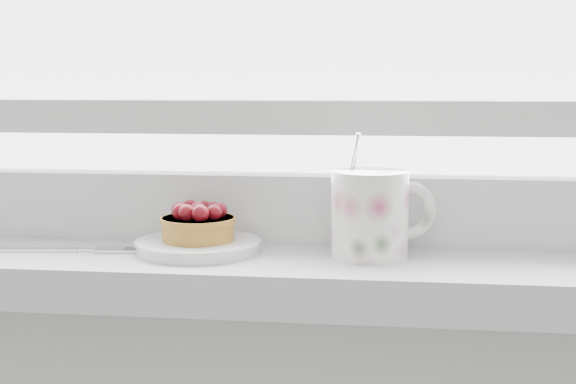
% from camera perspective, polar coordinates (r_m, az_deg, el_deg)
% --- Properties ---
extents(saucer, '(0.12, 0.12, 0.01)m').
position_cam_1_polar(saucer, '(0.80, -6.39, -3.86)').
color(saucer, silver).
rests_on(saucer, windowsill).
extents(raspberry_tart, '(0.07, 0.07, 0.04)m').
position_cam_1_polar(raspberry_tart, '(0.79, -6.42, -2.23)').
color(raspberry_tart, '#986421').
rests_on(raspberry_tart, saucer).
extents(floral_mug, '(0.11, 0.10, 0.12)m').
position_cam_1_polar(floral_mug, '(0.77, 6.03, -1.45)').
color(floral_mug, white).
rests_on(floral_mug, windowsill).
extents(fork, '(0.18, 0.04, 0.00)m').
position_cam_1_polar(fork, '(0.83, -15.73, -3.97)').
color(fork, silver).
rests_on(fork, windowsill).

